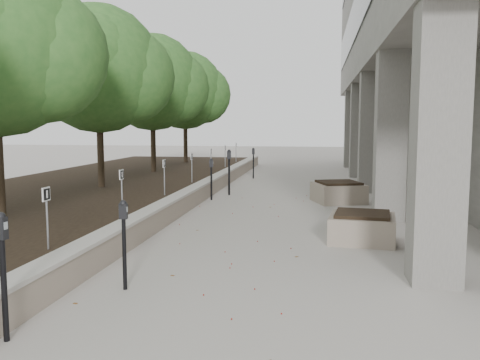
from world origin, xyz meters
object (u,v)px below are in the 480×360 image
Objects in this scene: crabapple_tree_4 at (152,103)px; parking_meter_3 at (211,179)px; parking_meter_2 at (124,245)px; crabapple_tree_5 at (185,107)px; parking_meter_5 at (253,163)px; parking_meter_4 at (229,172)px; planter_back at (338,192)px; parking_meter_1 at (4,277)px; crabapple_tree_3 at (99,96)px; planter_front at (362,227)px.

crabapple_tree_4 reaches higher than parking_meter_3.
parking_meter_3 is at bearing 89.28° from parking_meter_2.
parking_meter_5 is (3.81, -3.33, -2.47)m from crabapple_tree_5.
parking_meter_4 reaches higher than planter_back.
parking_meter_1 is (3.25, -19.82, -2.42)m from crabapple_tree_5.
crabapple_tree_3 reaches higher than planter_back.
crabapple_tree_5 is 5.63m from parking_meter_5.
parking_meter_5 reaches higher than planter_front.
parking_meter_5 is at bearing 118.41° from planter_back.
parking_meter_5 is (-0.06, 14.67, 0.02)m from parking_meter_2.
planter_back is (-0.28, 5.05, 0.02)m from planter_front.
parking_meter_4 is at bearing 121.49° from planter_front.
crabapple_tree_4 is at bearing -157.53° from parking_meter_5.
crabapple_tree_3 is 1.00× the size of crabapple_tree_4.
parking_meter_3 is (3.32, -9.57, -2.49)m from crabapple_tree_5.
crabapple_tree_4 is at bearing 108.82° from parking_meter_1.
parking_meter_2 is at bearing -110.75° from planter_back.
parking_meter_2 is 4.99m from planter_front.
crabapple_tree_5 is at bearing 127.02° from planter_back.
parking_meter_1 is 11.09m from planter_back.
parking_meter_5 is at bearing 84.08° from parking_meter_4.
planter_front is (3.73, -6.08, -0.45)m from parking_meter_4.
planter_front is at bearing -62.78° from parking_meter_4.
crabapple_tree_4 is at bearing 102.16° from parking_meter_2.
parking_meter_2 is 8.44m from parking_meter_3.
crabapple_tree_3 is 4.10× the size of planter_back.
crabapple_tree_4 is at bearing -90.00° from crabapple_tree_5.
crabapple_tree_4 reaches higher than planter_back.
crabapple_tree_4 reaches higher than parking_meter_5.
parking_meter_3 is 6.39m from planter_front.
parking_meter_1 is at bearing -96.34° from parking_meter_4.
parking_meter_1 is (3.25, -14.82, -2.42)m from crabapple_tree_4.
crabapple_tree_5 is 4.10× the size of planter_back.
parking_meter_5 is 0.98× the size of planter_back.
crabapple_tree_5 is 10.43m from parking_meter_3.
parking_meter_2 is (3.87, -8.00, -2.49)m from crabapple_tree_3.
crabapple_tree_4 is 4.84m from parking_meter_5.
crabapple_tree_4 reaches higher than parking_meter_4.
crabapple_tree_5 reaches higher than parking_meter_3.
parking_meter_3 is at bearing 129.61° from planter_front.
parking_meter_1 reaches higher than parking_meter_2.
parking_meter_5 reaches higher than parking_meter_3.
crabapple_tree_4 is 3.67× the size of parking_meter_4.
parking_meter_1 is 1.11× the size of parking_meter_3.
parking_meter_4 is 1.12× the size of planter_back.
parking_meter_4 reaches higher than parking_meter_3.
planter_front is at bearing -31.24° from crabapple_tree_3.
crabapple_tree_5 reaches higher than parking_meter_1.
parking_meter_3 is at bearing 96.04° from parking_meter_1.
planter_front is (7.39, -4.48, -2.83)m from crabapple_tree_3.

